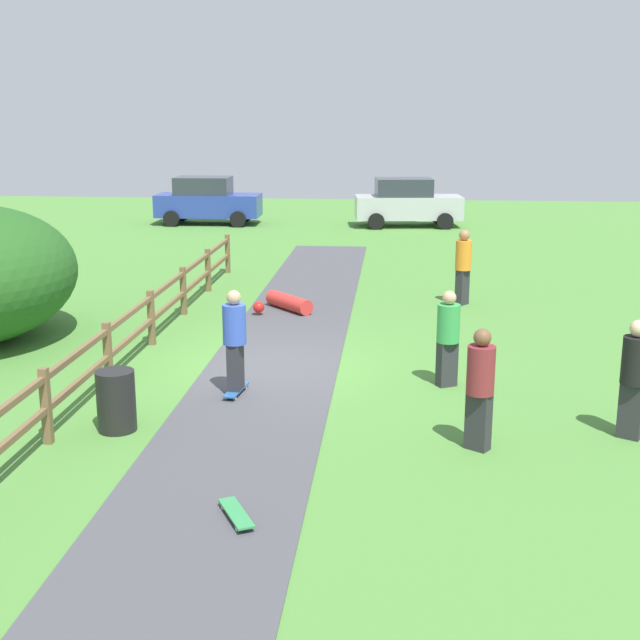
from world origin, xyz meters
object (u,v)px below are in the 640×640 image
skater_fallen (286,303)px  bystander_orange (463,263)px  parked_car_blue (207,201)px  bystander_black (634,374)px  trash_bin (116,401)px  skateboard_loose (236,513)px  bystander_maroon (480,384)px  parked_car_silver (407,202)px  bystander_green (448,334)px  skater_riding (235,337)px

skater_fallen → bystander_orange: bearing=14.7°
parked_car_blue → bystander_black: bearing=-63.7°
trash_bin → skateboard_loose: (2.24, -2.60, -0.36)m
trash_bin → bystander_maroon: (5.16, -0.24, 0.49)m
parked_car_blue → bystander_maroon: bearing=-68.9°
parked_car_silver → bystander_black: bearing=-82.5°
trash_bin → bystander_maroon: size_ratio=0.53×
skater_fallen → bystander_green: size_ratio=0.83×
trash_bin → bystander_orange: 10.39m
trash_bin → bystander_black: bearing=2.9°
skater_riding → bystander_green: 3.55m
bystander_orange → bystander_maroon: bearing=-92.8°
bystander_black → parked_car_silver: parked_car_silver is taller
skater_fallen → bystander_orange: bystander_orange is taller
bystander_black → bystander_green: bearing=139.3°
skateboard_loose → bystander_green: (2.64, 5.09, 0.81)m
parked_car_blue → trash_bin: bearing=-80.7°
bystander_green → skateboard_loose: bearing=-117.5°
bystander_orange → bystander_green: 6.29m
bystander_black → trash_bin: bearing=-177.1°
trash_bin → parked_car_blue: size_ratio=0.21×
skater_fallen → bystander_black: bearing=-51.2°
skateboard_loose → trash_bin: bearing=130.7°
bystander_maroon → bystander_green: bearing=95.7°
skateboard_loose → bystander_black: 5.97m
skater_riding → trash_bin: bearing=-130.3°
trash_bin → bystander_maroon: bearing=-2.7°
bystander_orange → bystander_maroon: 8.99m
trash_bin → skater_riding: skater_riding is taller
bystander_green → parked_car_silver: 20.27m
skater_riding → bystander_green: bearing=13.0°
bystander_black → bystander_green: bystander_black is taller
skater_fallen → parked_car_blue: bearing=109.0°
bystander_maroon → skater_riding: bearing=152.6°
bystander_black → bystander_orange: bearing=101.8°
trash_bin → bystander_green: size_ratio=0.55×
skater_riding → parked_car_silver: 21.27m
skater_riding → skater_fallen: bearing=89.4°
skater_fallen → parked_car_blue: size_ratio=0.32×
bystander_black → bystander_maroon: bearing=-164.4°
skateboard_loose → bystander_green: 5.79m
skater_riding → bystander_orange: bystander_orange is taller
bystander_orange → bystander_black: size_ratio=1.04×
bystander_maroon → bystander_black: bearing=15.6°
bystander_orange → parked_car_blue: parked_car_blue is taller
skater_riding → bystander_maroon: 4.20m
trash_bin → skateboard_loose: trash_bin is taller
bystander_orange → bystander_maroon: bystander_orange is taller
skateboard_loose → skater_fallen: bearing=94.2°
bystander_black → parked_car_blue: parked_car_blue is taller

